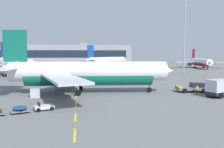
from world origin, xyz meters
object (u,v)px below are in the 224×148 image
Objects in this scene: baggage_train at (8,110)px; pushback_tug at (193,87)px; airliner_far_center at (13,65)px; airliner_far_right at (107,61)px; airliner_foreground at (86,73)px; fuel_service_truck at (222,87)px; uld_cargo_container at (35,93)px; airliner_mid_left at (200,62)px; ground_crew_worker at (197,89)px; apron_light_mast_far at (185,26)px.

pushback_tug is at bearing 23.53° from baggage_train.
pushback_tug is 34.79m from baggage_train.
airliner_far_right is at bearing 46.82° from airliner_far_center.
airliner_foreground is 3.09× the size of baggage_train.
pushback_tug is at bearing -41.13° from airliner_far_center.
fuel_service_truck is at bearing -16.67° from airliner_foreground.
uld_cargo_container is at bearing 83.35° from baggage_train.
airliner_far_center is 43.05m from uld_cargo_container.
airliner_far_right is at bearing 173.98° from airliner_mid_left.
airliner_mid_left reaches higher than pushback_tug.
airliner_foreground is 76.69m from airliner_far_right.
fuel_service_truck is 4.45× the size of ground_crew_worker.
fuel_service_truck is 49.94m from apron_light_mast_far.
baggage_train is at bearing -159.80° from ground_crew_worker.
airliner_far_right is (-48.01, 5.06, 0.47)m from airliner_mid_left.
airliner_far_right is 82.15m from uld_cargo_container.
baggage_train is at bearing -156.47° from pushback_tug.
pushback_tug is 0.22× the size of airliner_far_right.
apron_light_mast_far is (16.08, 39.68, 16.79)m from pushback_tug.
airliner_far_center is at bearing 138.87° from pushback_tug.
apron_light_mast_far is (47.98, 53.57, 17.16)m from baggage_train.
fuel_service_truck reaches higher than pushback_tug.
airliner_foreground reaches higher than airliner_mid_left.
airliner_mid_left is at bearing 46.50° from uld_cargo_container.
uld_cargo_container is (1.39, 11.95, 0.27)m from baggage_train.
airliner_far_right is (36.02, 38.39, -0.14)m from airliner_far_center.
pushback_tug is 45.99m from apron_light_mast_far.
fuel_service_truck is (24.01, -7.19, -2.30)m from airliner_foreground.
uld_cargo_container is (-33.14, 3.72, -0.85)m from fuel_service_truck.
airliner_far_center is at bearing -133.18° from airliner_far_right.
airliner_far_center reaches higher than ground_crew_worker.
airliner_far_center is 52.64m from airliner_far_right.
airliner_far_center is 64.65m from fuel_service_truck.
airliner_mid_left reaches higher than uld_cargo_container.
baggage_train is (-31.89, -13.89, -0.37)m from pushback_tug.
apron_light_mast_far is at bearing 41.78° from uld_cargo_container.
ground_crew_worker reaches higher than uld_cargo_container.
fuel_service_truck is at bearing -82.47° from airliner_far_right.
airliner_mid_left is at bearing 53.86° from apron_light_mast_far.
ground_crew_worker is 30.24m from uld_cargo_container.
airliner_far_center reaches higher than baggage_train.
pushback_tug is at bearing -118.86° from airliner_mid_left.
pushback_tug is 0.19× the size of airliner_far_center.
airliner_foreground is at bearing -130.90° from airliner_mid_left.
apron_light_mast_far is (60.41, 0.98, 13.79)m from airliner_far_center.
airliner_foreground is at bearing 55.66° from baggage_train.
apron_light_mast_far is at bearing 45.54° from airliner_foreground.
ground_crew_worker is (8.05, -79.34, -2.82)m from airliner_far_right.
airliner_mid_left is 17.46× the size of ground_crew_worker.
airliner_far_right is 2.50× the size of baggage_train.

